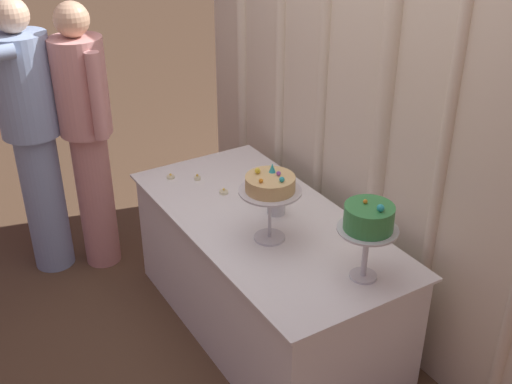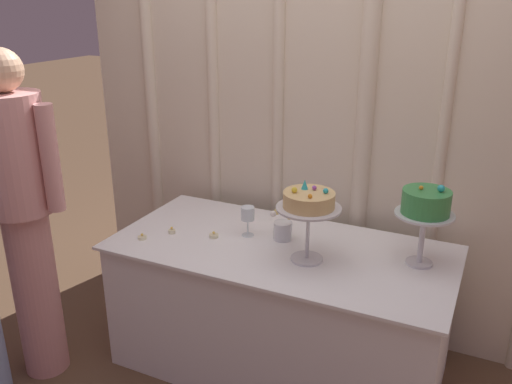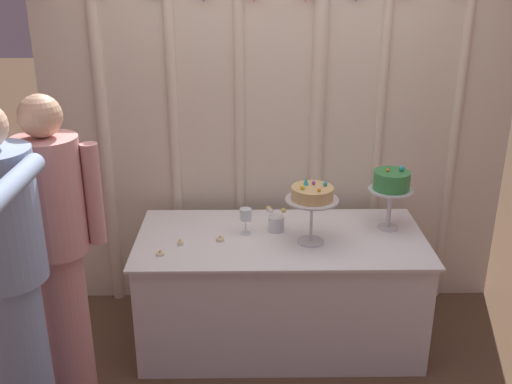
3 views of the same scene
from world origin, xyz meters
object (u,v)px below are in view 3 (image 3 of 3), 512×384
tealight_near_right (220,239)px  flower_vase (276,222)px  guest_man_dark_suit (58,247)px  wine_glass (246,215)px  cake_display_nearleft (312,197)px  tealight_near_left (180,243)px  cake_table (280,289)px  tealight_far_left (160,254)px  guest_girl_blue_dress (8,274)px  cake_display_nearright (391,183)px

tealight_near_right → flower_vase: bearing=21.7°
guest_man_dark_suit → wine_glass: bearing=33.5°
cake_display_nearleft → tealight_near_left: (-0.76, -0.02, -0.28)m
cake_display_nearleft → tealight_near_right: size_ratio=7.92×
flower_vase → cake_table: bearing=-72.6°
tealight_far_left → tealight_near_right: tealight_near_right is taller
cake_display_nearleft → guest_man_dark_suit: guest_man_dark_suit is taller
guest_man_dark_suit → cake_table: bearing=26.3°
tealight_near_left → cake_display_nearleft: bearing=1.4°
tealight_near_left → tealight_near_right: 0.23m
cake_table → wine_glass: bearing=166.6°
cake_display_nearleft → flower_vase: 0.34m
cake_table → tealight_near_right: (-0.36, -0.05, 0.37)m
flower_vase → guest_girl_blue_dress: (-1.25, -0.95, 0.18)m
cake_table → tealight_near_left: size_ratio=45.74×
flower_vase → guest_girl_blue_dress: 1.58m
flower_vase → tealight_far_left: size_ratio=3.59×
tealight_near_right → cake_display_nearright: bearing=8.9°
cake_table → cake_display_nearleft: size_ratio=4.39×
cake_display_nearleft → wine_glass: cake_display_nearleft is taller
tealight_near_right → guest_man_dark_suit: bearing=-146.4°
wine_glass → flower_vase: 0.20m
guest_man_dark_suit → guest_girl_blue_dress: bearing=-113.9°
cake_display_nearleft → guest_girl_blue_dress: 1.64m
wine_glass → guest_man_dark_suit: 1.12m
flower_vase → tealight_near_left: size_ratio=4.49×
guest_man_dark_suit → flower_vase: bearing=30.3°
guest_girl_blue_dress → flower_vase: bearing=37.3°
tealight_near_left → guest_girl_blue_dress: guest_girl_blue_dress is taller
tealight_far_left → wine_glass: bearing=30.0°
cake_display_nearright → guest_man_dark_suit: 1.93m
guest_man_dark_suit → guest_girl_blue_dress: guest_girl_blue_dress is taller
cake_display_nearright → cake_table: bearing=-170.3°
cake_display_nearleft → wine_glass: bearing=161.4°
cake_table → wine_glass: wine_glass is taller
cake_display_nearleft → cake_display_nearright: bearing=21.1°
cake_table → cake_display_nearright: size_ratio=4.27×
flower_vase → guest_girl_blue_dress: size_ratio=0.10×
tealight_far_left → guest_man_dark_suit: bearing=-143.1°
flower_vase → cake_display_nearright: bearing=2.3°
cake_display_nearright → flower_vase: size_ratio=2.39×
cake_table → cake_display_nearright: (0.67, 0.11, 0.66)m
flower_vase → guest_man_dark_suit: size_ratio=0.10×
wine_glass → guest_man_dark_suit: bearing=-146.5°
wine_glass → cake_table: bearing=-13.4°
cake_display_nearleft → guest_girl_blue_dress: (-1.44, -0.79, -0.05)m
cake_table → wine_glass: size_ratio=10.67×
tealight_far_left → tealight_near_right: bearing=28.5°
wine_glass → tealight_near_right: 0.21m
guest_man_dark_suit → tealight_near_right: bearing=33.6°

